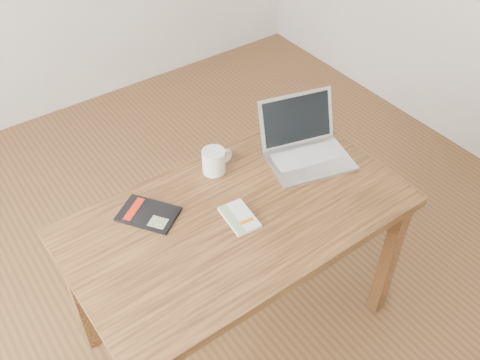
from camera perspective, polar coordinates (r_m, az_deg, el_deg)
room at (r=1.74m, az=-6.57°, el=12.58°), size 4.04×4.04×2.70m
desk at (r=2.10m, az=-0.16°, el=-5.26°), size 1.31×0.76×0.75m
white_guidebook at (r=2.01m, az=-0.07°, el=-4.01°), size 0.12×0.18×0.01m
black_guidebook at (r=2.05m, az=-9.75°, el=-3.59°), size 0.24×0.26×0.01m
laptop at (r=2.27m, az=6.96°, el=3.62°), size 0.41×0.39×0.23m
coffee_mug at (r=2.18m, az=-2.74°, el=2.08°), size 0.14×0.10×0.10m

